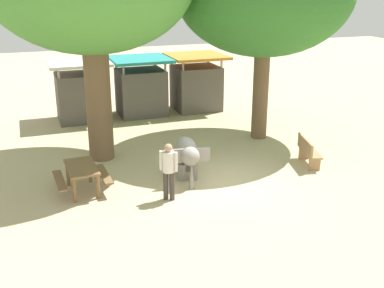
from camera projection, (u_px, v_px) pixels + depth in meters
The scene contains 8 objects.
ground_plane at pixel (221, 183), 14.05m from camera, with size 60.00×60.00×0.00m, color tan.
elephant at pixel (187, 154), 14.19m from camera, with size 1.17×1.77×1.22m.
person_handler at pixel (169, 167), 12.71m from camera, with size 0.44×0.33×1.62m.
wooden_bench at pixel (308, 151), 15.32m from camera, with size 0.75×1.46×0.88m.
picnic_table_near at pixel (82, 173), 13.30m from camera, with size 1.54×1.56×0.78m.
market_stall_white at pixel (81, 94), 20.03m from camera, with size 2.50×2.50×2.52m.
market_stall_teal at pixel (141, 89), 20.86m from camera, with size 2.50×2.50×2.52m.
market_stall_orange at pixel (196, 85), 21.69m from camera, with size 2.50×2.50×2.52m.
Camera 1 is at (-5.16, -11.83, 5.73)m, focal length 44.25 mm.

